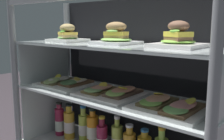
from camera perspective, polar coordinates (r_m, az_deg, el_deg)
name	(u,v)px	position (r m, az deg, el deg)	size (l,w,h in m)	color
case_frame	(124,73)	(1.42, 2.68, -0.72)	(1.20, 0.45, 0.89)	gray
riser_lower_tier	(112,129)	(1.42, 0.00, -12.57)	(1.12, 0.37, 0.34)	silver
shelf_lower_glass	(112,96)	(1.37, 0.00, -5.63)	(1.14, 0.39, 0.01)	silver
riser_upper_tier	(112,71)	(1.34, 0.00, -0.26)	(1.12, 0.37, 0.25)	silver
shelf_upper_glass	(112,46)	(1.32, 0.00, 5.31)	(1.14, 0.39, 0.01)	silver
plated_roll_sandwich_near_right_corner	(68,35)	(1.55, -9.60, 7.47)	(0.18, 0.18, 0.10)	white
plated_roll_sandwich_right_of_center	(116,37)	(1.34, 0.86, 7.18)	(0.20, 0.20, 0.11)	white
plated_roll_sandwich_mid_left	(178,39)	(1.17, 14.10, 6.58)	(0.21, 0.21, 0.12)	white
open_sandwich_tray_mid_left	(66,83)	(1.59, -9.91, -2.70)	(0.31, 0.28, 0.06)	white
open_sandwich_tray_far_right	(111,92)	(1.35, -0.31, -4.75)	(0.31, 0.28, 0.06)	white
open_sandwich_tray_near_right_corner	(170,106)	(1.14, 12.41, -7.60)	(0.31, 0.28, 0.06)	white
juice_bottle_tucked_behind	(60,122)	(1.79, -11.29, -10.94)	(0.06, 0.06, 0.22)	maroon
juice_bottle_front_right_end	(69,124)	(1.72, -9.25, -11.54)	(0.07, 0.07, 0.22)	gold
juice_bottle_front_left_end	(83,127)	(1.67, -6.22, -12.20)	(0.06, 0.06, 0.23)	#B8CC43
juice_bottle_back_right	(93,130)	(1.60, -4.21, -12.94)	(0.07, 0.07, 0.23)	orange
juice_bottle_front_middle	(102,138)	(1.54, -2.18, -14.52)	(0.06, 0.06, 0.21)	maroon
juice_bottle_front_second	(117,140)	(1.51, 1.09, -14.93)	(0.06, 0.06, 0.22)	#B9C94D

